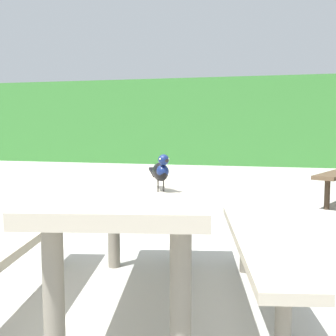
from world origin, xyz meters
TOP-DOWN VIEW (x-y plane):
  - ground_plane at (0.00, 0.00)m, footprint 60.00×60.00m
  - hedge_wall at (0.00, 9.79)m, footprint 28.00×1.45m
  - picnic_table_foreground at (0.34, 0.07)m, footprint 1.98×2.01m
  - bird_grackle at (0.57, -0.25)m, footprint 0.17×0.26m

SIDE VIEW (x-z plane):
  - ground_plane at x=0.00m, z-range 0.00..0.00m
  - picnic_table_foreground at x=0.34m, z-range 0.19..0.93m
  - bird_grackle at x=0.57m, z-range 0.75..0.94m
  - hedge_wall at x=0.00m, z-range 0.00..2.33m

